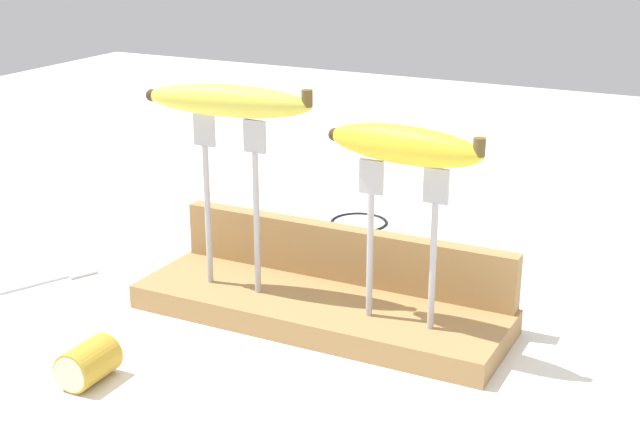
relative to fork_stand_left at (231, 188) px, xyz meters
The scene contains 10 objects.
ground_plane 0.18m from the fork_stand_left, ahead, with size 3.00×3.00×0.00m, color white.
wooden_board 0.17m from the fork_stand_left, ahead, with size 0.43×0.14×0.03m, color #A87F4C.
board_backstop 0.16m from the fork_stand_left, 37.06° to the left, with size 0.42×0.02×0.07m, color #A87F4C.
fork_stand_left is the anchor object (origin of this frame).
fork_stand_right 0.21m from the fork_stand_left, ahead, with size 0.10×0.01×0.17m.
banana_raised_left 0.10m from the fork_stand_left, behind, with size 0.20×0.06×0.04m.
banana_raised_right 0.22m from the fork_stand_left, ahead, with size 0.18×0.06×0.04m.
fork_fallen_near 0.29m from the fork_stand_left, behind, with size 0.09×0.16×0.01m.
banana_chunk_near 0.25m from the fork_stand_left, 99.83° to the right, with size 0.04×0.06×0.04m.
wire_coil 0.37m from the fork_stand_left, 89.45° to the left, with size 0.09×0.09×0.01m, color black.
Camera 1 is at (0.42, -0.84, 0.45)m, focal length 51.00 mm.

